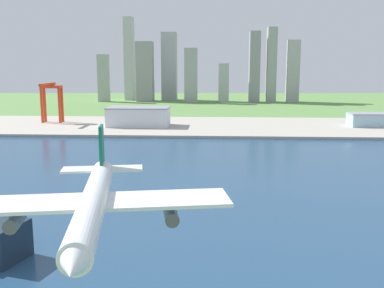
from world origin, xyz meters
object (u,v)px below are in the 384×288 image
Objects in this scene: airplane_landing at (93,203)px; warehouse_annex at (373,120)px; port_crane_red at (51,95)px; warehouse_main at (139,116)px.

airplane_landing is 428.02m from warehouse_annex.
warehouse_main is (94.80, -21.06, -19.57)m from port_crane_red.
warehouse_annex is (325.05, -10.37, -22.46)m from port_crane_red.
warehouse_main is at bearing -177.34° from warehouse_annex.
warehouse_annex is at bearing 66.57° from airplane_landing.
airplane_landing reaches higher than warehouse_main.
airplane_landing is 430.97m from port_crane_red.
warehouse_main is 1.27× the size of warehouse_annex.
warehouse_main is at bearing 99.05° from airplane_landing.
port_crane_red is at bearing 167.47° from warehouse_main.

